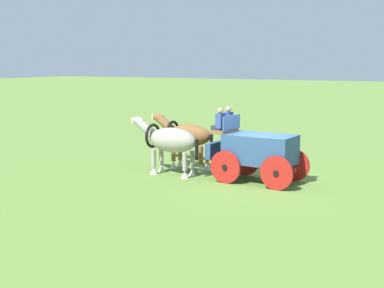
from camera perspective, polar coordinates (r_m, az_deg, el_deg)
name	(u,v)px	position (r m, az deg, el deg)	size (l,w,h in m)	color
ground_plane	(260,182)	(19.78, 7.35, -4.12)	(220.00, 220.00, 0.00)	olive
show_wagon	(256,150)	(19.61, 6.99, -0.61)	(5.51, 1.96, 2.74)	#2D4C7A
draft_horse_near	(170,141)	(20.70, -2.43, 0.34)	(3.17, 1.07, 2.22)	#9E998E
draft_horse_off	(187,136)	(21.78, -0.54, 0.83)	(2.99, 0.99, 2.25)	brown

